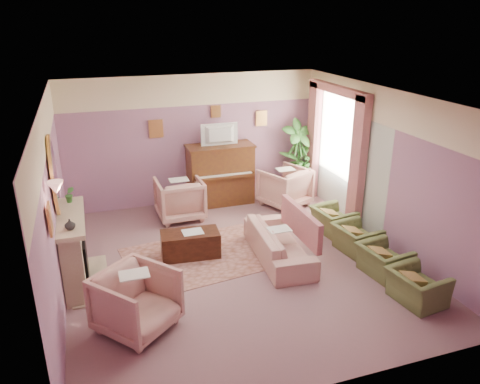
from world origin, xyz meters
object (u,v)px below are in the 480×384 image
object	(u,v)px
floral_armchair_left	(180,197)
floral_armchair_front	(136,298)
piano	(220,175)
side_table	(299,182)
television	(220,133)
sofa	(279,238)
olive_chair_d	(333,216)
olive_chair_a	(417,282)
olive_chair_c	(356,234)
olive_chair_b	(384,256)
coffee_table	(190,244)
floral_armchair_right	(285,185)

from	to	relation	value
floral_armchair_left	floral_armchair_front	distance (m)	3.64
piano	side_table	size ratio (longest dim) A/B	2.00
television	sofa	size ratio (longest dim) A/B	0.42
sofa	olive_chair_d	xyz separation A→B (m)	(1.39, 0.59, -0.05)
piano	television	distance (m)	0.95
olive_chair_a	olive_chair_c	xyz separation A→B (m)	(0.00, 1.64, 0.00)
olive_chair_b	olive_chair_d	distance (m)	1.64
coffee_table	floral_armchair_left	bearing A→B (deg)	84.27
floral_armchair_left	floral_armchair_right	xyz separation A→B (m)	(2.31, -0.06, 0.00)
coffee_table	floral_armchair_left	distance (m)	1.69
olive_chair_a	olive_chair_d	xyz separation A→B (m)	(0.00, 2.46, 0.00)
olive_chair_c	olive_chair_d	world-z (taller)	same
television	olive_chair_b	world-z (taller)	television
floral_armchair_right	side_table	distance (m)	0.68
floral_armchair_left	floral_armchair_front	bearing A→B (deg)	-110.64
television	floral_armchair_front	xyz separation A→B (m)	(-2.31, -3.89, -1.13)
sofa	piano	bearing A→B (deg)	94.92
piano	olive_chair_d	world-z (taller)	piano
sofa	floral_armchair_right	world-z (taller)	floral_armchair_right
television	olive_chair_c	world-z (taller)	television
floral_armchair_front	olive_chair_d	xyz separation A→B (m)	(3.93, 1.79, -0.14)
sofa	floral_armchair_left	distance (m)	2.54
television	side_table	world-z (taller)	television
olive_chair_c	piano	bearing A→B (deg)	118.69
sofa	floral_armchair_right	xyz separation A→B (m)	(1.05, 2.15, 0.09)
television	olive_chair_c	size ratio (longest dim) A/B	1.05
coffee_table	olive_chair_c	world-z (taller)	olive_chair_c
side_table	olive_chair_c	bearing A→B (deg)	-94.09
sofa	olive_chair_d	size ratio (longest dim) A/B	2.49
television	floral_armchair_right	xyz separation A→B (m)	(1.28, -0.54, -1.13)
coffee_table	olive_chair_c	bearing A→B (deg)	-15.36
piano	side_table	world-z (taller)	piano
sofa	olive_chair_d	bearing A→B (deg)	23.15
floral_armchair_left	floral_armchair_front	xyz separation A→B (m)	(-1.28, -3.41, 0.00)
sofa	floral_armchair_right	size ratio (longest dim) A/B	2.02
television	olive_chair_a	bearing A→B (deg)	-70.39
piano	floral_armchair_left	bearing A→B (deg)	-152.62
piano	floral_armchair_right	world-z (taller)	piano
piano	floral_armchair_front	size ratio (longest dim) A/B	1.49
olive_chair_d	side_table	world-z (taller)	side_table
olive_chair_a	olive_chair_b	xyz separation A→B (m)	(0.00, 0.82, 0.00)
piano	coffee_table	bearing A→B (deg)	-118.58
floral_armchair_left	olive_chair_d	bearing A→B (deg)	-31.33
piano	olive_chair_d	distance (m)	2.71
piano	olive_chair_a	world-z (taller)	piano
sofa	olive_chair_c	xyz separation A→B (m)	(1.39, -0.23, -0.05)
television	olive_chair_c	distance (m)	3.57
sofa	side_table	bearing A→B (deg)	58.07
olive_chair_d	coffee_table	bearing A→B (deg)	-179.06
olive_chair_d	side_table	size ratio (longest dim) A/B	1.09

